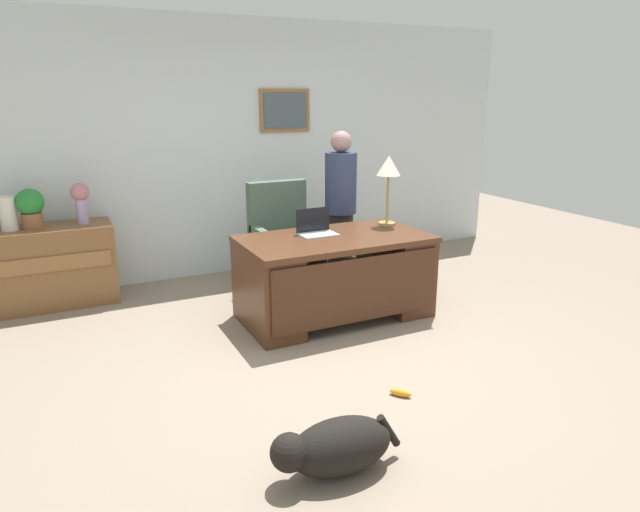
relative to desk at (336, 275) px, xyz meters
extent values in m
plane|color=gray|center=(-0.36, -0.80, -0.40)|extent=(12.00, 12.00, 0.00)
cube|color=silver|center=(-0.36, 1.80, 0.95)|extent=(7.00, 0.12, 2.70)
cube|color=olive|center=(0.26, 1.73, 1.35)|extent=(0.58, 0.03, 0.46)
cube|color=#445359|center=(0.26, 1.71, 1.35)|extent=(0.50, 0.01, 0.38)
cube|color=#4C2B19|center=(0.00, 0.03, 0.32)|extent=(1.63, 0.89, 0.05)
cube|color=#4C2B19|center=(-0.63, 0.03, -0.05)|extent=(0.36, 0.83, 0.69)
cube|color=#4C2B19|center=(0.63, 0.03, -0.05)|extent=(0.36, 0.83, 0.69)
cube|color=#412415|center=(0.00, -0.39, -0.02)|extent=(1.53, 0.04, 0.55)
cube|color=brown|center=(-2.30, 1.45, -0.02)|extent=(1.25, 0.48, 0.75)
cube|color=brown|center=(-2.30, 1.20, 0.07)|extent=(1.15, 0.02, 0.14)
cube|color=#475B4C|center=(-0.14, 0.78, -0.03)|extent=(0.60, 0.58, 0.18)
cylinder|color=black|center=(-0.14, 0.78, -0.26)|extent=(0.10, 0.10, 0.28)
cylinder|color=black|center=(-0.14, 0.78, -0.37)|extent=(0.52, 0.52, 0.05)
cube|color=#475B4C|center=(-0.14, 1.02, 0.38)|extent=(0.60, 0.12, 0.63)
cube|color=#475B4C|center=(-0.40, 0.78, 0.17)|extent=(0.08, 0.50, 0.22)
cube|color=#475B4C|center=(0.12, 0.78, 0.17)|extent=(0.08, 0.50, 0.22)
cylinder|color=#262323|center=(0.48, 0.81, -0.02)|extent=(0.26, 0.26, 0.76)
cylinder|color=navy|center=(0.48, 0.81, 0.66)|extent=(0.32, 0.32, 0.61)
sphere|color=gray|center=(0.48, 0.81, 1.07)|extent=(0.21, 0.21, 0.21)
ellipsoid|color=black|center=(-0.98, -1.92, -0.25)|extent=(0.59, 0.33, 0.30)
sphere|color=black|center=(-1.26, -1.90, -0.21)|extent=(0.20, 0.20, 0.20)
cylinder|color=black|center=(-0.69, -1.93, -0.23)|extent=(0.15, 0.05, 0.21)
cube|color=#B2B5BA|center=(-0.11, 0.12, 0.35)|extent=(0.32, 0.22, 0.01)
cube|color=black|center=(-0.11, 0.23, 0.46)|extent=(0.32, 0.01, 0.21)
cylinder|color=#9E8447|center=(0.65, 0.21, 0.35)|extent=(0.16, 0.16, 0.02)
cylinder|color=#9E8447|center=(0.65, 0.21, 0.59)|extent=(0.02, 0.02, 0.44)
cone|color=silver|center=(0.65, 0.21, 0.90)|extent=(0.22, 0.22, 0.18)
cylinder|color=#A494C7|center=(-1.92, 1.45, 0.47)|extent=(0.10, 0.10, 0.23)
sphere|color=#B7727C|center=(-1.92, 1.45, 0.66)|extent=(0.17, 0.17, 0.17)
cylinder|color=silver|center=(-2.52, 1.45, 0.51)|extent=(0.14, 0.14, 0.30)
cylinder|color=brown|center=(-2.34, 1.45, 0.43)|extent=(0.18, 0.18, 0.14)
sphere|color=#277E33|center=(-2.34, 1.45, 0.60)|extent=(0.24, 0.24, 0.24)
ellipsoid|color=orange|center=(-0.25, -1.41, -0.37)|extent=(0.13, 0.15, 0.05)
camera|label=1|loc=(-2.21, -4.18, 1.54)|focal=31.72mm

